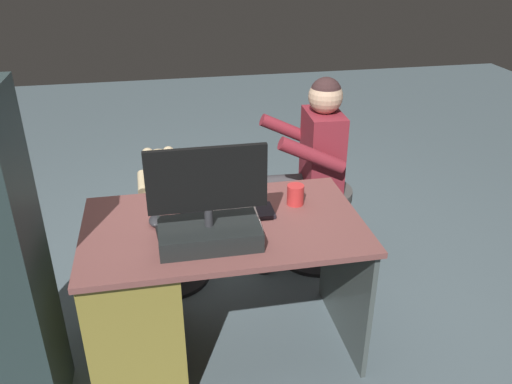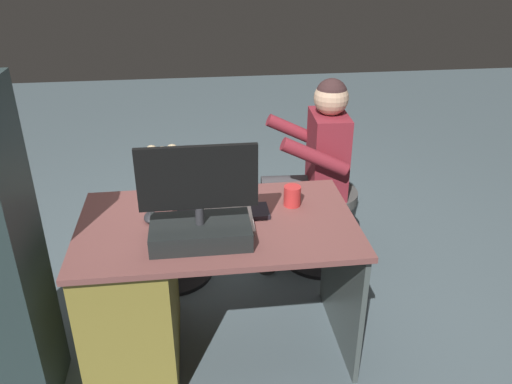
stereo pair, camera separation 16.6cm
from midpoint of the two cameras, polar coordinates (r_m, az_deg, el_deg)
ground_plane at (r=3.08m, az=-5.83°, el=-11.35°), size 10.00×10.00×0.00m
desk at (r=2.52m, az=-12.60°, el=-10.67°), size 1.25×0.73×0.72m
monitor at (r=2.15m, az=-7.40°, el=-2.90°), size 0.48×0.24×0.43m
keyboard at (r=2.39m, az=-5.07°, el=-2.46°), size 0.42×0.14×0.02m
computer_mouse at (r=2.37m, az=-12.92°, el=-3.11°), size 0.06×0.10×0.04m
cup at (r=2.47m, az=2.42°, el=-0.33°), size 0.08×0.08×0.10m
tv_remote at (r=2.31m, az=-12.37°, el=-4.19°), size 0.06×0.15×0.02m
notebook_binder at (r=2.35m, az=-4.47°, el=-2.93°), size 0.23×0.31×0.02m
office_chair_teddy at (r=3.14m, az=-11.32°, el=-5.07°), size 0.50×0.50×0.48m
teddy_bear at (r=2.98m, az=-11.97°, el=1.24°), size 0.26×0.26×0.37m
visitor_chair at (r=3.29m, az=5.37°, el=-2.95°), size 0.51×0.51×0.48m
person at (r=3.08m, az=4.19°, el=3.79°), size 0.54×0.49×1.17m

